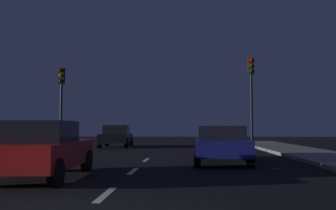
% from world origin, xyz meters
% --- Properties ---
extents(ground_plane, '(80.00, 80.00, 0.00)m').
position_xyz_m(ground_plane, '(0.00, 7.00, 0.00)').
color(ground_plane, black).
extents(lane_stripe_second, '(0.16, 1.60, 0.01)m').
position_xyz_m(lane_stripe_second, '(0.00, 2.60, 0.00)').
color(lane_stripe_second, silver).
rests_on(lane_stripe_second, ground_plane).
extents(lane_stripe_third, '(0.16, 1.60, 0.01)m').
position_xyz_m(lane_stripe_third, '(0.00, 6.40, 0.00)').
color(lane_stripe_third, silver).
rests_on(lane_stripe_third, ground_plane).
extents(lane_stripe_fourth, '(0.16, 1.60, 0.01)m').
position_xyz_m(lane_stripe_fourth, '(0.00, 10.20, 0.00)').
color(lane_stripe_fourth, silver).
rests_on(lane_stripe_fourth, ground_plane).
extents(traffic_signal_left, '(0.32, 0.38, 4.65)m').
position_xyz_m(traffic_signal_left, '(-5.30, 15.22, 3.27)').
color(traffic_signal_left, '#2D2D30').
rests_on(traffic_signal_left, ground_plane).
extents(traffic_signal_right, '(0.32, 0.38, 5.12)m').
position_xyz_m(traffic_signal_right, '(5.21, 15.22, 3.58)').
color(traffic_signal_right, black).
rests_on(traffic_signal_right, ground_plane).
extents(car_stopped_ahead, '(2.10, 4.42, 1.38)m').
position_xyz_m(car_stopped_ahead, '(2.91, 9.17, 0.72)').
color(car_stopped_ahead, navy).
rests_on(car_stopped_ahead, ground_plane).
extents(car_adjacent_lane, '(2.05, 4.03, 1.49)m').
position_xyz_m(car_adjacent_lane, '(-2.17, 4.73, 0.76)').
color(car_adjacent_lane, '#B21919').
rests_on(car_adjacent_lane, ground_plane).
extents(car_oncoming_far, '(2.07, 3.92, 1.47)m').
position_xyz_m(car_oncoming_far, '(-3.02, 19.63, 0.74)').
color(car_oncoming_far, black).
rests_on(car_oncoming_far, ground_plane).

